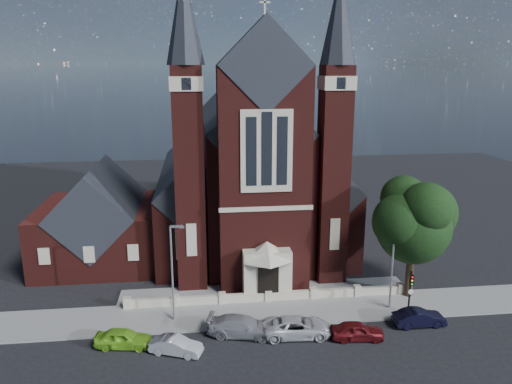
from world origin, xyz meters
The scene contains 16 objects.
ground centered at (0.00, 15.00, 0.00)m, with size 120.00×120.00×0.00m, color black.
pavement_strip centered at (0.00, 4.50, 0.00)m, with size 60.00×5.00×0.12m, color gray.
forecourt_paving centered at (0.00, 8.50, 0.00)m, with size 26.00×3.00×0.14m, color gray.
forecourt_wall centered at (0.00, 6.50, 0.00)m, with size 24.00×0.40×0.90m, color #BBAC94.
church centered at (0.00, 22.94, 8.19)m, with size 20.01×34.90×29.20m.
parish_hall centered at (-16.00, 18.00, 4.01)m, with size 12.00×12.20×10.24m.
street_tree centered at (12.60, 5.71, 6.96)m, with size 6.40×6.60×10.70m.
street_lamp_left centered at (-7.91, 4.00, 4.60)m, with size 1.16×0.22×8.09m.
street_lamp_right centered at (10.09, 4.00, 4.60)m, with size 1.16×0.22×8.09m.
traffic_signal centered at (11.00, 2.43, 2.58)m, with size 0.28×0.42×4.00m.
car_lime_van centered at (-11.53, 0.62, 0.70)m, with size 1.64×4.08×1.39m, color #7FC928.
car_silver_a centered at (-7.67, -0.74, 0.62)m, with size 1.32×3.79×1.25m, color #A8ABB0.
car_silver_b centered at (-2.77, 1.18, 0.76)m, with size 2.13×5.25×1.52m, color gray.
car_white_suv centered at (1.41, 0.65, 0.74)m, with size 2.45×5.32×1.48m, color silver.
car_dark_red centered at (5.78, -0.34, 0.68)m, with size 1.61×4.01×1.37m, color #5B0F13.
car_navy centered at (11.26, 1.00, 0.68)m, with size 1.43×4.11×1.36m, color black.
Camera 1 is at (-5.72, -32.83, 20.07)m, focal length 35.00 mm.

